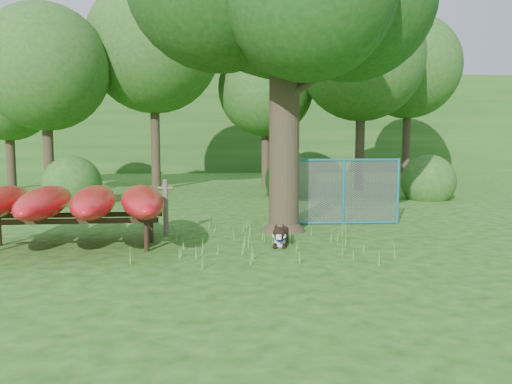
{
  "coord_description": "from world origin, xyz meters",
  "views": [
    {
      "loc": [
        -0.5,
        -8.15,
        1.98
      ],
      "look_at": [
        0.2,
        1.2,
        1.0
      ],
      "focal_mm": 35.0,
      "sensor_mm": 36.0,
      "label": 1
    }
  ],
  "objects": [
    {
      "name": "shrub_left",
      "position": [
        -5.0,
        7.5,
        0.0
      ],
      "size": [
        1.8,
        1.8,
        1.8
      ],
      "primitive_type": "sphere",
      "color": "#24531B",
      "rests_on": "ground"
    },
    {
      "name": "wooden_post",
      "position": [
        -1.61,
        2.24,
        0.62
      ],
      "size": [
        0.32,
        0.11,
        1.17
      ],
      "rotation": [
        0.0,
        0.0,
        -0.05
      ],
      "color": "brown",
      "rests_on": "ground"
    },
    {
      "name": "shrub_mid",
      "position": [
        2.0,
        9.0,
        0.0
      ],
      "size": [
        1.8,
        1.8,
        1.8
      ],
      "primitive_type": "sphere",
      "color": "#24531B",
      "rests_on": "ground"
    },
    {
      "name": "husky_dog",
      "position": [
        0.66,
        1.05,
        0.16
      ],
      "size": [
        0.42,
        1.03,
        0.47
      ],
      "rotation": [
        0.0,
        0.0,
        -0.2
      ],
      "color": "black",
      "rests_on": "ground"
    },
    {
      "name": "shrub_right",
      "position": [
        6.5,
        8.0,
        0.0
      ],
      "size": [
        1.8,
        1.8,
        1.8
      ],
      "primitive_type": "sphere",
      "color": "#24531B",
      "rests_on": "ground"
    },
    {
      "name": "bg_tree_c",
      "position": [
        1.5,
        13.0,
        4.11
      ],
      "size": [
        4.0,
        4.0,
        6.12
      ],
      "color": "#33291B",
      "rests_on": "ground"
    },
    {
      "name": "kayak_rack",
      "position": [
        -3.21,
        1.07,
        0.86
      ],
      "size": [
        3.81,
        3.37,
        1.13
      ],
      "rotation": [
        0.0,
        0.0,
        0.02
      ],
      "color": "black",
      "rests_on": "ground"
    },
    {
      "name": "fence_section",
      "position": [
        2.41,
        3.25,
        0.78
      ],
      "size": [
        2.66,
        0.13,
        2.59
      ],
      "rotation": [
        0.0,
        0.0,
        -0.02
      ],
      "color": "teal",
      "rests_on": "ground"
    },
    {
      "name": "wooded_hillside",
      "position": [
        0.0,
        28.0,
        3.0
      ],
      "size": [
        80.0,
        12.0,
        6.0
      ],
      "primitive_type": "cube",
      "color": "#24531B",
      "rests_on": "ground"
    },
    {
      "name": "bg_tree_f",
      "position": [
        -9.0,
        13.0,
        3.73
      ],
      "size": [
        3.6,
        3.6,
        5.55
      ],
      "color": "#33291B",
      "rests_on": "ground"
    },
    {
      "name": "bg_tree_d",
      "position": [
        5.0,
        11.0,
        5.08
      ],
      "size": [
        4.8,
        4.8,
        7.5
      ],
      "color": "#33291B",
      "rests_on": "ground"
    },
    {
      "name": "ground",
      "position": [
        0.0,
        0.0,
        0.0
      ],
      "size": [
        80.0,
        80.0,
        0.0
      ],
      "primitive_type": "plane",
      "color": "#1C5310",
      "rests_on": "ground"
    },
    {
      "name": "bg_tree_b",
      "position": [
        -3.0,
        12.0,
        5.61
      ],
      "size": [
        5.2,
        5.2,
        8.22
      ],
      "color": "#33291B",
      "rests_on": "ground"
    },
    {
      "name": "wildflower_clump",
      "position": [
        0.58,
        0.98,
        0.19
      ],
      "size": [
        0.11,
        0.09,
        0.24
      ],
      "rotation": [
        0.0,
        0.0,
        0.12
      ],
      "color": "#569631",
      "rests_on": "ground"
    },
    {
      "name": "bg_tree_a",
      "position": [
        -6.5,
        10.0,
        4.48
      ],
      "size": [
        4.4,
        4.4,
        6.7
      ],
      "color": "#33291B",
      "rests_on": "ground"
    },
    {
      "name": "bg_tree_e",
      "position": [
        8.0,
        14.0,
        5.23
      ],
      "size": [
        4.6,
        4.6,
        7.55
      ],
      "color": "#33291B",
      "rests_on": "ground"
    }
  ]
}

